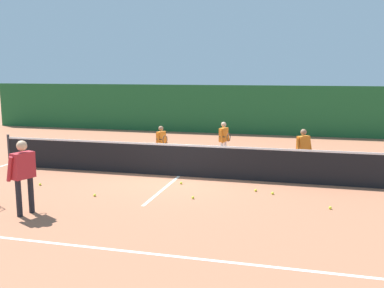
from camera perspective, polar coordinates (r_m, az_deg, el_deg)
ground_plane at (r=13.06m, az=-1.72°, el=-4.23°), size 120.00×120.00×0.00m
line_baseline_near at (r=8.15m, az=-12.87°, el=-13.06°), size 12.15×0.08×0.01m
line_baseline_far at (r=17.57m, az=2.58°, el=-0.67°), size 12.15×0.08×0.01m
line_sideline_west at (r=15.83m, az=-23.38°, el=-2.58°), size 0.08×10.27×0.01m
line_service_center at (r=13.06m, az=-1.72°, el=-4.22°), size 0.08×6.07×0.01m
tennis_net at (r=12.95m, az=-1.73°, el=-2.09°), size 11.78×0.08×1.05m
instructor at (r=10.09m, az=-21.23°, el=-3.24°), size 0.45×0.82×1.64m
student_0 at (r=15.10m, az=-4.05°, el=0.51°), size 0.41×0.67×1.24m
student_1 at (r=15.27m, az=4.18°, el=0.88°), size 0.42×0.71×1.36m
student_2 at (r=13.72m, az=14.35°, el=-0.36°), size 0.51×0.48×1.37m
tennis_ball_0 at (r=11.33m, az=10.51°, el=-6.36°), size 0.07×0.07×0.07m
tennis_ball_1 at (r=12.71m, az=-19.27°, el=-5.00°), size 0.07×0.07×0.07m
tennis_ball_2 at (r=10.78m, az=0.12°, el=-7.02°), size 0.07×0.07×0.07m
tennis_ball_3 at (r=11.24m, az=-12.63°, el=-6.56°), size 0.07×0.07×0.07m
tennis_ball_4 at (r=12.14m, az=-1.44°, el=-5.13°), size 0.07×0.07×0.07m
tennis_ball_5 at (r=11.53m, az=8.34°, el=-6.02°), size 0.07×0.07×0.07m
tennis_ball_6 at (r=10.48m, az=17.66°, el=-7.97°), size 0.07×0.07×0.07m
windscreen_fence at (r=21.92m, az=5.10°, el=4.52°), size 26.73×0.08×2.43m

